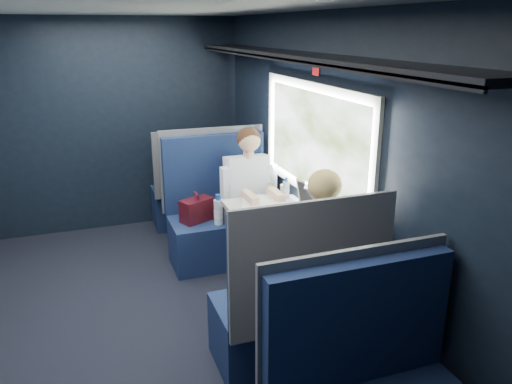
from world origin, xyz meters
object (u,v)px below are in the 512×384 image
object	(u,v)px
seat_row_front	(198,191)
man	(251,191)
seat_bay_near	(220,218)
seat_bay_far	(294,309)
table	(271,224)
cup	(284,190)
woman	(318,250)
laptop	(305,205)
bottle_small	(286,190)

from	to	relation	value
seat_row_front	man	xyz separation A→B (m)	(0.25, -1.10, 0.31)
seat_bay_near	seat_bay_far	xyz separation A→B (m)	(0.01, -1.75, -0.01)
table	cup	bearing A→B (deg)	55.93
seat_bay_far	cup	distance (m)	1.45
seat_row_front	woman	bearing A→B (deg)	-84.30
seat_bay_far	cup	world-z (taller)	seat_bay_far
laptop	man	bearing A→B (deg)	104.66
cup	woman	bearing A→B (deg)	-101.33
seat_bay_near	seat_row_front	xyz separation A→B (m)	(0.01, 0.92, -0.01)
man	seat_bay_near	bearing A→B (deg)	146.20
table	seat_row_front	bearing A→B (deg)	95.80
woman	laptop	distance (m)	0.68
seat_bay_near	seat_bay_far	bearing A→B (deg)	-89.74
woman	laptop	bearing A→B (deg)	73.05
seat_row_front	man	bearing A→B (deg)	-77.17
man	cup	distance (m)	0.35
table	seat_row_front	world-z (taller)	seat_row_front
woman	seat_row_front	bearing A→B (deg)	95.70
laptop	bottle_small	bearing A→B (deg)	89.69
table	seat_bay_near	distance (m)	0.92
woman	laptop	world-z (taller)	woman
cup	man	bearing A→B (deg)	131.64
seat_bay_near	cup	world-z (taller)	seat_bay_near
laptop	cup	distance (m)	0.50
seat_bay_near	table	bearing A→B (deg)	-77.67
seat_row_front	laptop	world-z (taller)	seat_row_front
table	seat_bay_far	distance (m)	0.93
bottle_small	seat_row_front	bearing A→B (deg)	107.06
seat_bay_far	man	size ratio (longest dim) A/B	0.95
seat_bay_far	bottle_small	size ratio (longest dim) A/B	6.50
bottle_small	seat_bay_far	bearing A→B (deg)	-110.49
man	seat_bay_far	bearing A→B (deg)	-99.03
seat_row_front	bottle_small	size ratio (longest dim) A/B	5.99
seat_row_front	woman	size ratio (longest dim) A/B	0.88
woman	bottle_small	distance (m)	1.06
seat_bay_near	bottle_small	distance (m)	0.82
woman	cup	size ratio (longest dim) A/B	14.04
laptop	seat_bay_far	bearing A→B (deg)	-118.73
man	table	bearing A→B (deg)	-95.52
man	seat_row_front	bearing A→B (deg)	102.83
seat_bay_far	woman	distance (m)	0.43
man	laptop	world-z (taller)	man
man	woman	bearing A→B (deg)	-90.00
seat_bay_far	seat_bay_near	bearing A→B (deg)	90.26
man	laptop	size ratio (longest dim) A/B	3.26
man	bottle_small	distance (m)	0.43
seat_bay_near	laptop	size ratio (longest dim) A/B	3.11
bottle_small	table	bearing A→B (deg)	-129.08
seat_row_front	bottle_small	world-z (taller)	seat_row_front
seat_bay_near	laptop	xyz separation A→B (m)	(0.46, -0.93, 0.39)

